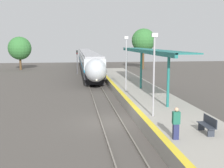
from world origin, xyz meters
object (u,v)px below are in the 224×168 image
train (88,60)px  lamppost_near (154,69)px  railway_signal (77,60)px  platform_bench (208,125)px  person_waiting (176,123)px  lamppost_mid (126,60)px

train → lamppost_near: 37.59m
railway_signal → lamppost_near: (4.54, -32.49, 1.32)m
platform_bench → person_waiting: 2.12m
lamppost_near → lamppost_mid: (0.00, 9.73, 0.00)m
person_waiting → lamppost_mid: 14.30m
person_waiting → lamppost_mid: (0.09, 14.12, 2.21)m
railway_signal → lamppost_near: size_ratio=0.79×
train → lamppost_mid: bearing=-84.8°
platform_bench → railway_signal: 36.81m
train → lamppost_mid: (2.50, -27.74, 1.69)m
person_waiting → railway_signal: (-4.45, 36.88, 0.89)m
railway_signal → lamppost_mid: bearing=-78.7°
train → person_waiting: size_ratio=28.76×
platform_bench → lamppost_near: size_ratio=0.27×
platform_bench → railway_signal: (-6.43, 36.22, 1.25)m
lamppost_near → person_waiting: bearing=-91.2°
train → person_waiting: (2.41, -41.87, -0.52)m
person_waiting → lamppost_near: lamppost_near is taller
platform_bench → person_waiting: bearing=-161.5°
platform_bench → person_waiting: (-1.98, -0.66, 0.36)m
platform_bench → railway_signal: railway_signal is taller
railway_signal → lamppost_near: 32.83m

